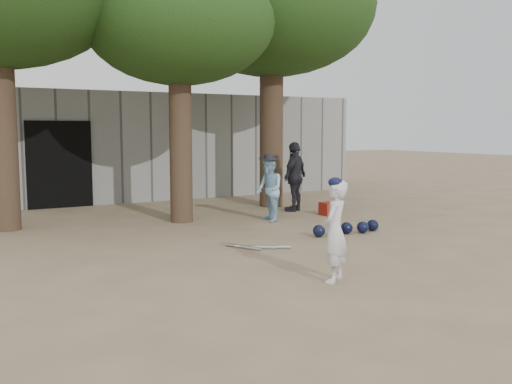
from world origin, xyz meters
TOP-DOWN VIEW (x-y plane):
  - ground at (0.00, 0.00)m, footprint 70.00×70.00m
  - boy_player at (0.44, -1.32)m, footprint 0.58×0.54m
  - spectator_blue at (2.26, 3.31)m, footprint 0.64×0.76m
  - spectator_dark at (3.61, 4.32)m, footprint 1.06×0.84m
  - red_bag at (3.96, 3.38)m, footprint 0.43×0.34m
  - back_building at (-0.00, 10.33)m, footprint 16.00×5.24m
  - helmet_row at (2.75, 1.25)m, footprint 1.51×0.33m
  - bat_pile at (0.59, 0.98)m, footprint 0.86×0.78m
  - tree_row at (0.74, 5.02)m, footprint 11.40×5.80m

SIDE VIEW (x-z plane):
  - ground at x=0.00m, z-range 0.00..0.00m
  - bat_pile at x=0.59m, z-range 0.00..0.06m
  - helmet_row at x=2.75m, z-range 0.00..0.23m
  - red_bag at x=3.96m, z-range 0.00..0.30m
  - boy_player at x=0.44m, z-range 0.00..1.33m
  - spectator_blue at x=2.26m, z-range 0.00..1.39m
  - spectator_dark at x=3.61m, z-range 0.00..1.68m
  - back_building at x=0.00m, z-range 0.00..3.00m
  - tree_row at x=0.74m, z-range 1.34..8.03m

